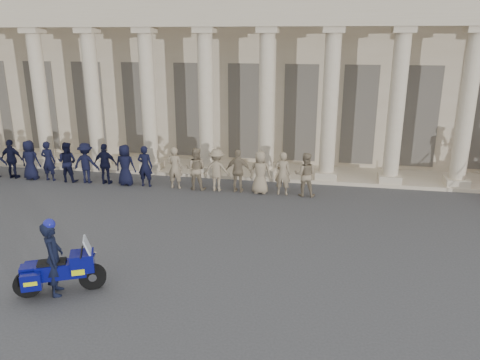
% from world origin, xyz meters
% --- Properties ---
extents(ground, '(90.00, 90.00, 0.00)m').
position_xyz_m(ground, '(0.00, 0.00, 0.00)').
color(ground, '#39393B').
rests_on(ground, ground).
extents(building, '(40.00, 12.50, 9.00)m').
position_xyz_m(building, '(-0.00, 14.74, 4.52)').
color(building, '#BDAB8E').
rests_on(building, ground).
extents(officer_rank, '(17.85, 0.65, 1.71)m').
position_xyz_m(officer_rank, '(-5.43, 5.94, 0.85)').
color(officer_rank, black).
rests_on(officer_rank, ground).
extents(motorcycle, '(1.97, 1.31, 1.36)m').
position_xyz_m(motorcycle, '(-2.20, -2.37, 0.59)').
color(motorcycle, black).
rests_on(motorcycle, ground).
extents(rider, '(0.68, 0.79, 1.92)m').
position_xyz_m(rider, '(-2.30, -2.42, 0.95)').
color(rider, black).
rests_on(rider, ground).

